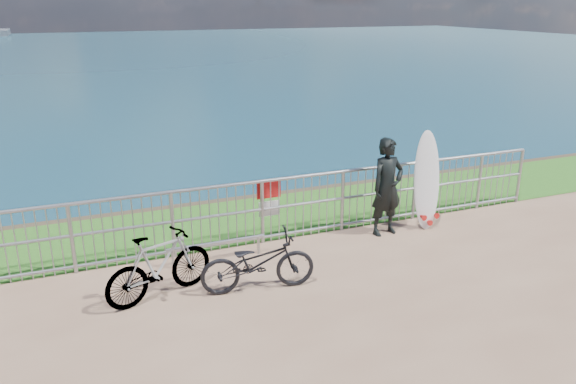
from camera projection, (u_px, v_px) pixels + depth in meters
name	position (u px, v px, depth m)	size (l,w,h in m)	color
grass_strip	(268.00, 216.00, 10.70)	(120.00, 120.00, 0.00)	#27661C
railing	(291.00, 207.00, 9.56)	(10.06, 0.10, 1.13)	#95979D
surfer	(387.00, 187.00, 9.68)	(0.63, 0.41, 1.72)	black
surfboard	(427.00, 184.00, 10.00)	(0.56, 0.53, 1.77)	white
bicycle_near	(258.00, 262.00, 7.87)	(0.57, 1.62, 0.85)	black
bicycle_far	(159.00, 266.00, 7.66)	(0.45, 1.60, 0.96)	black
bike_rack	(217.00, 245.00, 8.82)	(1.59, 0.05, 0.33)	#95979D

